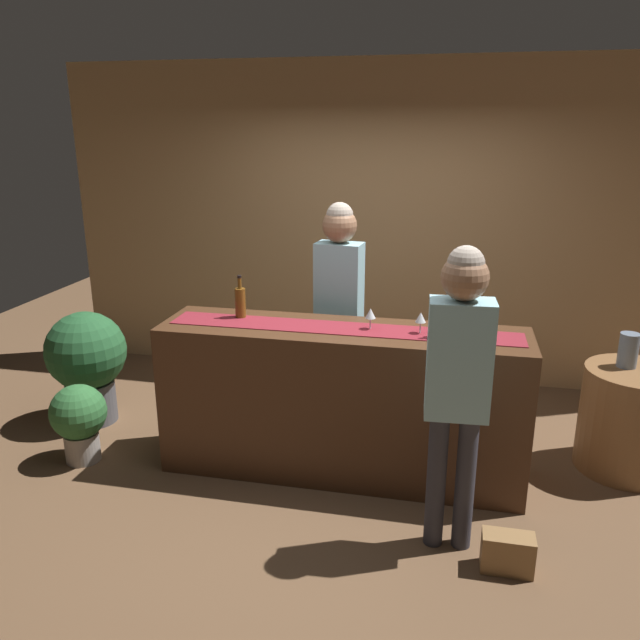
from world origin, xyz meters
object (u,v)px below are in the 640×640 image
potted_plant_small (79,418)px  bartender (339,293)px  vase_on_side_table (628,350)px  wine_glass_mid_counter (370,314)px  customer_sipping (459,368)px  handbag (507,553)px  wine_bottle_clear (447,320)px  potted_plant_tall (87,360)px  wine_glass_near_customer (421,318)px  round_side_table (630,420)px  wine_bottle_amber (240,302)px

potted_plant_small → bartender: bearing=26.2°
bartender → vase_on_side_table: bartender is taller
bartender → wine_glass_mid_counter: bearing=125.6°
bartender → customer_sipping: bearing=131.3°
vase_on_side_table → handbag: bearing=-121.2°
wine_bottle_clear → potted_plant_tall: bearing=172.5°
vase_on_side_table → potted_plant_small: vase_on_side_table is taller
wine_glass_near_customer → vase_on_side_table: wine_glass_near_customer is taller
handbag → round_side_table: bearing=55.6°
vase_on_side_table → potted_plant_small: size_ratio=0.41×
wine_glass_mid_counter → bartender: 0.64m
potted_plant_small → customer_sipping: bearing=-9.1°
wine_glass_near_customer → bartender: bearing=137.7°
customer_sipping → round_side_table: size_ratio=2.37×
handbag → wine_glass_near_customer: bearing=123.8°
wine_glass_near_customer → wine_glass_mid_counter: 0.33m
bartender → potted_plant_small: bartender is taller
wine_bottle_clear → vase_on_side_table: wine_bottle_clear is taller
vase_on_side_table → customer_sipping: bearing=-133.8°
wine_bottle_amber → vase_on_side_table: wine_bottle_amber is taller
wine_bottle_clear → wine_glass_near_customer: wine_bottle_clear is taller
wine_bottle_amber → potted_plant_tall: wine_bottle_amber is taller
customer_sipping → round_side_table: bearing=39.8°
round_side_table → handbag: size_ratio=2.64×
customer_sipping → potted_plant_tall: bearing=157.4°
wine_glass_near_customer → bartender: size_ratio=0.08×
wine_glass_mid_counter → vase_on_side_table: size_ratio=0.60×
wine_glass_near_customer → vase_on_side_table: bearing=20.2°
round_side_table → vase_on_side_table: (-0.07, 0.06, 0.49)m
wine_bottle_clear → handbag: bearing=-63.6°
vase_on_side_table → potted_plant_tall: bearing=-177.4°
wine_bottle_clear → wine_glass_near_customer: 0.17m
round_side_table → handbag: (-0.89, -1.30, -0.26)m
wine_glass_mid_counter → customer_sipping: customer_sipping is taller
bartender → vase_on_side_table: (2.03, -0.07, -0.27)m
potted_plant_tall → handbag: potted_plant_tall is taller
wine_glass_mid_counter → customer_sipping: size_ratio=0.08×
wine_bottle_clear → wine_glass_near_customer: bearing=166.2°
bartender → vase_on_side_table: size_ratio=7.53×
bartender → wine_glass_near_customer: bearing=144.2°
wine_bottle_clear → round_side_table: 1.59m
wine_glass_near_customer → round_side_table: 1.71m
potted_plant_small → vase_on_side_table: bearing=11.7°
wine_bottle_amber → round_side_table: bearing=7.5°
customer_sipping → potted_plant_tall: (-2.89, 1.01, -0.56)m
potted_plant_tall → handbag: (3.21, -1.18, -0.42)m
wine_glass_mid_counter → bartender: (-0.31, 0.56, -0.02)m
handbag → wine_bottle_amber: bearing=152.5°
wine_bottle_clear → vase_on_side_table: 1.38m
wine_glass_mid_counter → potted_plant_tall: 2.42m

